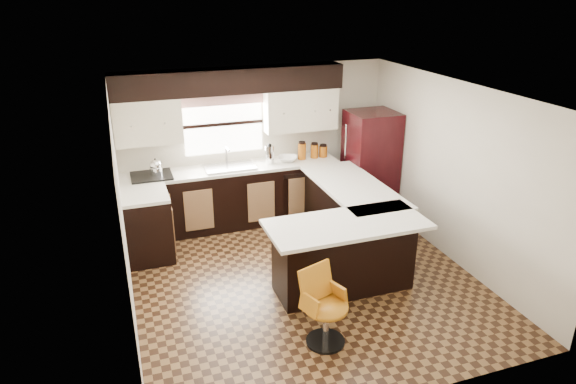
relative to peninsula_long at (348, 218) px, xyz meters
name	(u,v)px	position (x,y,z in m)	size (l,w,h in m)	color
floor	(304,279)	(-0.90, -0.62, -0.45)	(4.40, 4.40, 0.00)	#49301A
ceiling	(307,92)	(-0.90, -0.62, 1.95)	(4.40, 4.40, 0.00)	silver
wall_back	(256,143)	(-0.90, 1.58, 0.75)	(4.40, 4.40, 0.00)	beige
wall_front	(401,288)	(-0.90, -2.83, 0.75)	(4.40, 4.40, 0.00)	beige
wall_left	(123,217)	(-3.00, -0.62, 0.75)	(4.40, 4.40, 0.00)	beige
wall_right	(454,173)	(1.20, -0.62, 0.75)	(4.40, 4.40, 0.00)	beige
base_cab_back	(234,197)	(-1.35, 1.28, 0.00)	(3.30, 0.60, 0.90)	black
base_cab_left	(148,227)	(-2.70, 0.62, 0.00)	(0.60, 0.70, 0.90)	black
counter_back	(233,169)	(-1.35, 1.28, 0.47)	(3.30, 0.60, 0.04)	silver
counter_left	(145,195)	(-2.70, 0.62, 0.47)	(0.60, 0.70, 0.04)	silver
soffit	(230,81)	(-1.30, 1.40, 1.77)	(3.40, 0.35, 0.36)	black
upper_cab_left	(147,121)	(-2.52, 1.40, 1.27)	(0.94, 0.35, 0.64)	beige
upper_cab_right	(300,109)	(-0.22, 1.40, 1.27)	(1.14, 0.35, 0.64)	beige
window_pane	(224,124)	(-1.40, 1.56, 1.10)	(1.20, 0.02, 0.90)	white
valance	(223,99)	(-1.40, 1.52, 1.49)	(1.30, 0.06, 0.18)	#D19B93
sink	(230,167)	(-1.40, 1.25, 0.51)	(0.75, 0.45, 0.03)	#B2B2B7
dishwasher	(301,197)	(-0.35, 0.99, -0.02)	(0.58, 0.03, 0.78)	black
cooktop	(151,176)	(-2.55, 1.25, 0.51)	(0.58, 0.50, 0.03)	black
peninsula_long	(348,218)	(0.00, 0.00, 0.00)	(0.60, 1.95, 0.90)	black
peninsula_return	(344,256)	(-0.53, -0.97, 0.00)	(1.65, 0.60, 0.90)	black
counter_pen_long	(353,187)	(0.05, 0.00, 0.47)	(0.84, 1.95, 0.04)	silver
counter_pen_return	(347,224)	(-0.55, -1.06, 0.47)	(1.89, 0.84, 0.04)	silver
refrigerator	(370,164)	(0.82, 0.96, 0.40)	(0.73, 0.70, 1.70)	black
bar_chair	(326,309)	(-1.13, -1.87, -0.03)	(0.45, 0.45, 0.84)	#B46C14
kettle	(156,166)	(-2.48, 1.26, 0.64)	(0.18, 0.18, 0.24)	silver
percolator	(270,154)	(-0.76, 1.28, 0.63)	(0.14, 0.14, 0.28)	silver
mixing_bowl	(287,159)	(-0.47, 1.28, 0.53)	(0.30, 0.30, 0.07)	white
canister_large	(302,151)	(-0.22, 1.30, 0.62)	(0.13, 0.13, 0.26)	#93490C
canister_med	(314,151)	(-0.01, 1.30, 0.60)	(0.12, 0.12, 0.22)	#93490C
canister_small	(323,151)	(0.14, 1.30, 0.58)	(0.13, 0.13, 0.18)	#93490C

